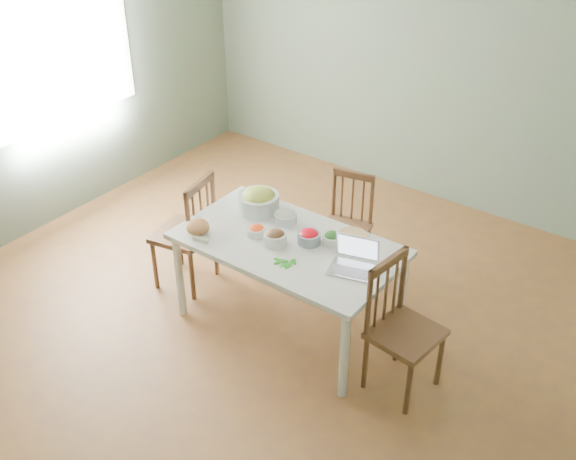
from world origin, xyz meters
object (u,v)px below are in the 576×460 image
Objects in this scene: dining_table at (288,284)px; bread_boule at (198,227)px; chair_far at (344,228)px; chair_right at (406,331)px; bowl_squash at (259,200)px; laptop at (352,258)px; chair_left at (183,231)px.

dining_table is 9.39× the size of bread_boule.
chair_far is 1.36m from chair_right.
bread_boule is (-0.59, -0.29, 0.42)m from dining_table.
chair_right is 3.07× the size of bowl_squash.
laptop reaches higher than bread_boule.
chair_left is 1.58m from laptop.
bread_boule is at bearing 104.96° from chair_right.
chair_far is at bearing 108.97° from laptop.
chair_far is 5.12× the size of bread_boule.
chair_far is 1.29m from bread_boule.
chair_right is 3.22× the size of laptop.
chair_far is 0.88× the size of chair_left.
chair_left is 1.99m from chair_right.
dining_table is 1.00m from chair_left.
laptop is (1.13, 0.26, 0.05)m from bread_boule.
bread_boule is (-0.56, -1.11, 0.36)m from chair_far.
chair_right reaches higher than laptop.
laptop is (-0.46, 0.04, 0.36)m from chair_right.
chair_left is 1.01× the size of chair_right.
bread_boule is (0.40, -0.23, 0.31)m from chair_left.
bread_boule is at bearing -153.73° from dining_table.
chair_far is at bearing 63.33° from bread_boule.
chair_right is 5.72× the size of bread_boule.
dining_table is 5.28× the size of laptop.
bread_boule is 0.56× the size of laptop.
bowl_squash is (0.55, 0.28, 0.34)m from chair_left.
bread_boule is (-1.59, -0.22, 0.31)m from chair_right.
chair_right is 1.63m from bread_boule.
chair_left reaches higher than chair_far.
chair_right is at bearing -20.43° from laptop.
chair_right is at bearing -52.88° from chair_far.
dining_table is 5.04× the size of bowl_squash.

